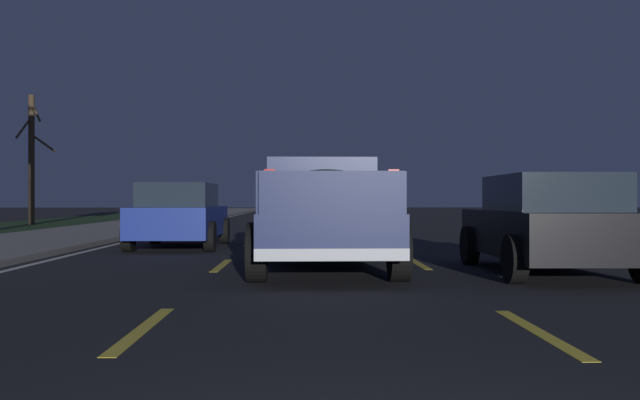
{
  "coord_description": "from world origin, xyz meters",
  "views": [
    {
      "loc": [
        -2.53,
        0.3,
        1.17
      ],
      "look_at": [
        12.11,
        -0.01,
        1.15
      ],
      "focal_mm": 41.4,
      "sensor_mm": 36.0,
      "label": 1
    }
  ],
  "objects_px": {
    "sedan_black": "(548,223)",
    "sedan_blue": "(180,215)",
    "pickup_truck": "(322,210)",
    "bare_tree_far": "(32,157)"
  },
  "relations": [
    {
      "from": "pickup_truck",
      "to": "sedan_blue",
      "type": "xyz_separation_m",
      "value": [
        5.54,
        3.28,
        -0.2
      ]
    },
    {
      "from": "sedan_black",
      "to": "sedan_blue",
      "type": "bearing_deg",
      "value": 47.37
    },
    {
      "from": "sedan_blue",
      "to": "bare_tree_far",
      "type": "bearing_deg",
      "value": 30.4
    },
    {
      "from": "pickup_truck",
      "to": "bare_tree_far",
      "type": "bearing_deg",
      "value": 30.47
    },
    {
      "from": "sedan_black",
      "to": "bare_tree_far",
      "type": "xyz_separation_m",
      "value": [
        22.38,
        16.26,
        2.28
      ]
    },
    {
      "from": "pickup_truck",
      "to": "bare_tree_far",
      "type": "relative_size",
      "value": 0.92
    },
    {
      "from": "pickup_truck",
      "to": "sedan_blue",
      "type": "distance_m",
      "value": 6.44
    },
    {
      "from": "pickup_truck",
      "to": "bare_tree_far",
      "type": "xyz_separation_m",
      "value": [
        21.66,
        12.74,
        2.09
      ]
    },
    {
      "from": "pickup_truck",
      "to": "sedan_black",
      "type": "xyz_separation_m",
      "value": [
        -0.72,
        -3.52,
        -0.2
      ]
    },
    {
      "from": "sedan_blue",
      "to": "sedan_black",
      "type": "bearing_deg",
      "value": -132.63
    }
  ]
}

